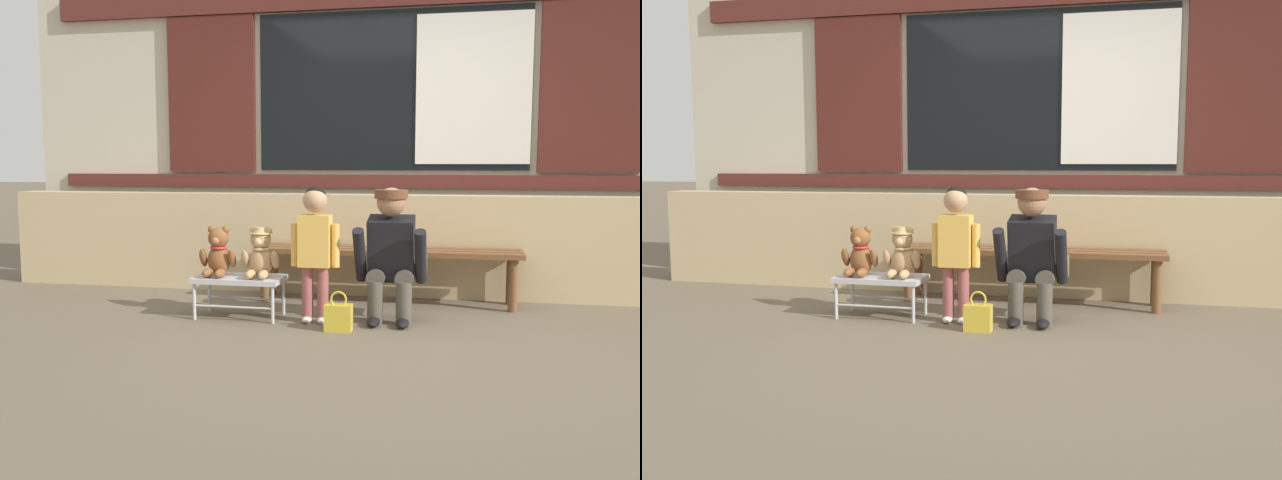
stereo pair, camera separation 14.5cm
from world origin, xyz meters
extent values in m
plane|color=brown|center=(0.00, 0.00, 0.00)|extent=(60.00, 60.00, 0.00)
cube|color=tan|center=(0.00, 1.43, 0.42)|extent=(6.80, 0.25, 0.85)
cube|color=beige|center=(0.00, 1.95, 1.87)|extent=(6.94, 0.20, 3.74)
cube|color=#56231E|center=(0.00, 1.83, 0.95)|extent=(6.38, 0.04, 0.12)
cube|color=black|center=(0.00, 1.84, 1.75)|extent=(2.40, 0.03, 1.40)
cube|color=silver|center=(0.71, 1.82, 1.75)|extent=(0.98, 0.02, 1.29)
cube|color=#4C1E19|center=(-1.68, 1.83, 1.75)|extent=(0.84, 0.05, 1.43)
cube|color=#4C1E19|center=(1.68, 1.83, 1.75)|extent=(0.84, 0.05, 1.43)
cube|color=brown|center=(0.06, 0.92, 0.42)|extent=(2.10, 0.11, 0.04)
cube|color=brown|center=(0.06, 1.06, 0.42)|extent=(2.10, 0.11, 0.04)
cube|color=brown|center=(0.06, 1.20, 0.42)|extent=(2.10, 0.11, 0.04)
cylinder|color=brown|center=(-0.91, 0.92, 0.20)|extent=(0.07, 0.07, 0.40)
cylinder|color=brown|center=(-0.91, 1.20, 0.20)|extent=(0.07, 0.07, 0.40)
cylinder|color=brown|center=(1.03, 0.92, 0.20)|extent=(0.07, 0.07, 0.40)
cylinder|color=brown|center=(1.03, 1.20, 0.20)|extent=(0.07, 0.07, 0.40)
cube|color=#BCBCC1|center=(-0.93, 0.34, 0.28)|extent=(0.64, 0.36, 0.04)
cylinder|color=#BCBCC1|center=(-1.22, 0.19, 0.13)|extent=(0.02, 0.02, 0.26)
cylinder|color=#BCBCC1|center=(-1.22, 0.49, 0.13)|extent=(0.02, 0.02, 0.26)
cylinder|color=#BCBCC1|center=(-0.64, 0.19, 0.13)|extent=(0.02, 0.02, 0.26)
cylinder|color=#BCBCC1|center=(-0.64, 0.49, 0.13)|extent=(0.02, 0.02, 0.26)
cylinder|color=#BCBCC1|center=(-0.93, 0.19, 0.10)|extent=(0.58, 0.02, 0.02)
cylinder|color=#BCBCC1|center=(-0.93, 0.49, 0.10)|extent=(0.58, 0.02, 0.02)
ellipsoid|color=brown|center=(-1.09, 0.36, 0.41)|extent=(0.17, 0.14, 0.22)
sphere|color=brown|center=(-1.09, 0.35, 0.58)|extent=(0.15, 0.15, 0.15)
sphere|color=#AE6E42|center=(-1.09, 0.30, 0.56)|extent=(0.06, 0.06, 0.06)
sphere|color=brown|center=(-1.14, 0.36, 0.63)|extent=(0.06, 0.06, 0.06)
ellipsoid|color=brown|center=(-1.20, 0.33, 0.43)|extent=(0.06, 0.11, 0.16)
ellipsoid|color=brown|center=(-1.14, 0.25, 0.33)|extent=(0.06, 0.15, 0.06)
sphere|color=brown|center=(-1.04, 0.36, 0.63)|extent=(0.06, 0.06, 0.06)
ellipsoid|color=brown|center=(-0.98, 0.33, 0.43)|extent=(0.06, 0.11, 0.16)
ellipsoid|color=brown|center=(-1.04, 0.25, 0.33)|extent=(0.06, 0.15, 0.06)
torus|color=red|center=(-1.09, 0.36, 0.51)|extent=(0.13, 0.13, 0.02)
ellipsoid|color=tan|center=(-0.77, 0.36, 0.41)|extent=(0.17, 0.14, 0.22)
sphere|color=tan|center=(-0.77, 0.35, 0.58)|extent=(0.15, 0.15, 0.15)
sphere|color=#F4C188|center=(-0.77, 0.30, 0.56)|extent=(0.06, 0.06, 0.06)
sphere|color=tan|center=(-0.82, 0.36, 0.63)|extent=(0.06, 0.06, 0.06)
ellipsoid|color=tan|center=(-0.88, 0.33, 0.43)|extent=(0.06, 0.11, 0.16)
ellipsoid|color=tan|center=(-0.82, 0.25, 0.33)|extent=(0.06, 0.15, 0.06)
sphere|color=tan|center=(-0.72, 0.36, 0.63)|extent=(0.06, 0.06, 0.06)
ellipsoid|color=tan|center=(-0.66, 0.33, 0.43)|extent=(0.06, 0.11, 0.16)
ellipsoid|color=tan|center=(-0.72, 0.25, 0.33)|extent=(0.06, 0.15, 0.06)
torus|color=#D6B775|center=(-0.77, 0.36, 0.51)|extent=(0.13, 0.13, 0.02)
cylinder|color=#D6B775|center=(-0.77, 0.36, 0.62)|extent=(0.17, 0.17, 0.01)
cylinder|color=#D6B775|center=(-0.77, 0.36, 0.64)|extent=(0.10, 0.10, 0.04)
cylinder|color=#994C4C|center=(-0.41, 0.28, 0.22)|extent=(0.08, 0.08, 0.36)
ellipsoid|color=silver|center=(-0.41, 0.26, 0.03)|extent=(0.07, 0.12, 0.05)
cylinder|color=#994C4C|center=(-0.30, 0.28, 0.22)|extent=(0.08, 0.08, 0.36)
ellipsoid|color=silver|center=(-0.30, 0.26, 0.03)|extent=(0.07, 0.12, 0.05)
cube|color=#EAB24C|center=(-0.36, 0.28, 0.58)|extent=(0.22, 0.15, 0.36)
cylinder|color=#EAB24C|center=(-0.50, 0.28, 0.55)|extent=(0.06, 0.06, 0.30)
cylinder|color=#EAB24C|center=(-0.21, 0.28, 0.55)|extent=(0.06, 0.06, 0.30)
sphere|color=tan|center=(-0.36, 0.28, 0.86)|extent=(0.17, 0.17, 0.17)
sphere|color=black|center=(-0.36, 0.29, 0.88)|extent=(0.16, 0.16, 0.16)
cylinder|color=#4C473D|center=(0.06, 0.34, 0.15)|extent=(0.11, 0.11, 0.30)
cylinder|color=#4C473D|center=(0.06, 0.48, 0.32)|extent=(0.13, 0.32, 0.13)
ellipsoid|color=black|center=(0.06, 0.26, 0.03)|extent=(0.09, 0.20, 0.06)
cylinder|color=#4C473D|center=(0.26, 0.34, 0.15)|extent=(0.11, 0.11, 0.30)
cylinder|color=#4C473D|center=(0.26, 0.48, 0.32)|extent=(0.13, 0.32, 0.13)
ellipsoid|color=black|center=(0.26, 0.26, 0.03)|extent=(0.09, 0.20, 0.06)
cube|color=black|center=(0.16, 0.45, 0.52)|extent=(0.32, 0.30, 0.47)
cylinder|color=black|center=(-0.05, 0.35, 0.48)|extent=(0.08, 0.28, 0.40)
cylinder|color=black|center=(0.37, 0.35, 0.48)|extent=(0.08, 0.28, 0.40)
sphere|color=#9E7051|center=(0.16, 0.38, 0.85)|extent=(0.20, 0.20, 0.20)
cylinder|color=brown|center=(0.16, 0.38, 0.91)|extent=(0.23, 0.23, 0.06)
cube|color=brown|center=(0.35, 0.54, 0.38)|extent=(0.10, 0.22, 0.16)
cube|color=gold|center=(-0.15, 0.08, 0.09)|extent=(0.18, 0.11, 0.18)
torus|color=gold|center=(-0.15, 0.08, 0.22)|extent=(0.11, 0.01, 0.11)
camera|label=1|loc=(0.64, -4.33, 1.13)|focal=38.38mm
camera|label=2|loc=(0.78, -4.29, 1.13)|focal=38.38mm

